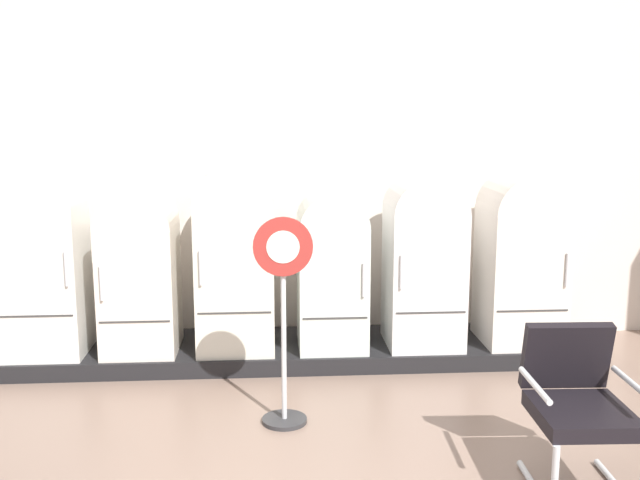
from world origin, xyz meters
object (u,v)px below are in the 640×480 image
object	(u,v)px
sign_stand	(284,330)
refrigerator_3	(332,265)
refrigerator_1	(140,266)
refrigerator_4	(424,256)
refrigerator_0	(39,253)
refrigerator_2	(235,252)
refrigerator_5	(521,254)
armchair_right	(577,398)

from	to	relation	value
sign_stand	refrigerator_3	bearing A→B (deg)	70.60
refrigerator_1	refrigerator_4	xyz separation A→B (m)	(2.43, -0.01, 0.06)
refrigerator_0	refrigerator_2	bearing A→B (deg)	0.76
refrigerator_2	refrigerator_3	distance (m)	0.84
refrigerator_2	refrigerator_5	size ratio (longest dim) A/B	1.06
refrigerator_0	refrigerator_2	world-z (taller)	refrigerator_0
refrigerator_4	armchair_right	size ratio (longest dim) A/B	1.59
refrigerator_2	refrigerator_3	xyz separation A→B (m)	(0.83, 0.01, -0.12)
refrigerator_2	refrigerator_5	distance (m)	2.49
refrigerator_2	armchair_right	distance (m)	3.07
refrigerator_1	sign_stand	world-z (taller)	refrigerator_1
refrigerator_1	sign_stand	bearing A→B (deg)	-46.67
refrigerator_2	refrigerator_5	bearing A→B (deg)	0.55
refrigerator_0	refrigerator_1	size ratio (longest dim) A/B	1.18
armchair_right	sign_stand	xyz separation A→B (m)	(-1.69, 0.97, 0.15)
refrigerator_2	sign_stand	world-z (taller)	refrigerator_2
refrigerator_3	refrigerator_5	bearing A→B (deg)	0.53
refrigerator_1	armchair_right	distance (m)	3.66
refrigerator_5	refrigerator_2	bearing A→B (deg)	-179.45
refrigerator_0	refrigerator_2	distance (m)	1.62
refrigerator_1	refrigerator_4	distance (m)	2.44
refrigerator_1	refrigerator_3	xyz separation A→B (m)	(1.63, -0.01, -0.01)
refrigerator_4	refrigerator_5	distance (m)	0.87
refrigerator_4	armchair_right	world-z (taller)	refrigerator_4
refrigerator_1	armchair_right	bearing A→B (deg)	-37.75
refrigerator_3	armchair_right	world-z (taller)	refrigerator_3
refrigerator_2	armchair_right	size ratio (longest dim) A/B	1.69
refrigerator_5	armchair_right	size ratio (longest dim) A/B	1.60
refrigerator_1	refrigerator_0	bearing A→B (deg)	-177.35
refrigerator_1	refrigerator_3	world-z (taller)	refrigerator_1
refrigerator_0	refrigerator_1	bearing A→B (deg)	2.65
refrigerator_1	refrigerator_2	world-z (taller)	refrigerator_2
refrigerator_3	refrigerator_4	xyz separation A→B (m)	(0.80, 0.00, 0.07)
refrigerator_3	refrigerator_2	bearing A→B (deg)	-179.40
sign_stand	refrigerator_0	bearing A→B (deg)	148.57
refrigerator_0	refrigerator_4	xyz separation A→B (m)	(3.25, 0.03, -0.08)
refrigerator_0	refrigerator_2	xyz separation A→B (m)	(1.62, 0.02, -0.02)
sign_stand	armchair_right	bearing A→B (deg)	-29.80
armchair_right	sign_stand	bearing A→B (deg)	150.20
refrigerator_2	refrigerator_4	size ratio (longest dim) A/B	1.07
refrigerator_0	sign_stand	distance (m)	2.37
refrigerator_2	armchair_right	world-z (taller)	refrigerator_2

